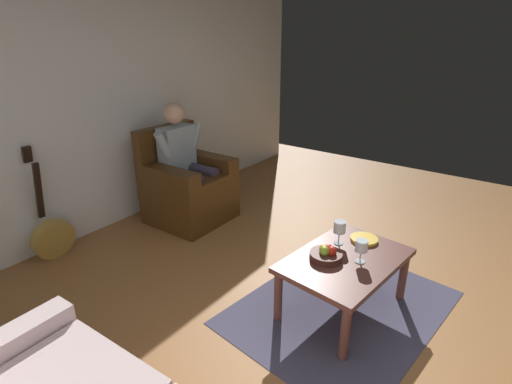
{
  "coord_description": "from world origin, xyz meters",
  "views": [
    {
      "loc": [
        2.54,
        0.63,
        1.91
      ],
      "look_at": [
        -0.14,
        -1.34,
        0.57
      ],
      "focal_mm": 27.56,
      "sensor_mm": 36.0,
      "label": 1
    }
  ],
  "objects_px": {
    "person_seated": "(186,158)",
    "armchair": "(187,188)",
    "wine_glass_far": "(361,247)",
    "decorative_dish": "(364,239)",
    "wine_glass_near": "(340,228)",
    "coffee_table": "(345,265)",
    "guitar": "(52,235)",
    "fruit_bowl": "(326,254)"
  },
  "relations": [
    {
      "from": "guitar",
      "to": "wine_glass_far",
      "type": "distance_m",
      "value": 2.7
    },
    {
      "from": "wine_glass_far",
      "to": "coffee_table",
      "type": "bearing_deg",
      "value": -83.35
    },
    {
      "from": "wine_glass_far",
      "to": "fruit_bowl",
      "type": "height_order",
      "value": "wine_glass_far"
    },
    {
      "from": "person_seated",
      "to": "armchair",
      "type": "bearing_deg",
      "value": -90.0
    },
    {
      "from": "wine_glass_near",
      "to": "decorative_dish",
      "type": "distance_m",
      "value": 0.24
    },
    {
      "from": "wine_glass_far",
      "to": "person_seated",
      "type": "bearing_deg",
      "value": -101.09
    },
    {
      "from": "person_seated",
      "to": "wine_glass_far",
      "type": "height_order",
      "value": "person_seated"
    },
    {
      "from": "wine_glass_near",
      "to": "person_seated",
      "type": "bearing_deg",
      "value": -98.07
    },
    {
      "from": "armchair",
      "to": "fruit_bowl",
      "type": "distance_m",
      "value": 2.0
    },
    {
      "from": "person_seated",
      "to": "guitar",
      "type": "distance_m",
      "value": 1.45
    },
    {
      "from": "armchair",
      "to": "wine_glass_far",
      "type": "xyz_separation_m",
      "value": [
        0.41,
        2.13,
        0.19
      ]
    },
    {
      "from": "decorative_dish",
      "to": "person_seated",
      "type": "bearing_deg",
      "value": -93.12
    },
    {
      "from": "wine_glass_far",
      "to": "decorative_dish",
      "type": "height_order",
      "value": "wine_glass_far"
    },
    {
      "from": "person_seated",
      "to": "coffee_table",
      "type": "height_order",
      "value": "person_seated"
    },
    {
      "from": "wine_glass_far",
      "to": "decorative_dish",
      "type": "bearing_deg",
      "value": -163.09
    },
    {
      "from": "guitar",
      "to": "coffee_table",
      "type": "bearing_deg",
      "value": 109.9
    },
    {
      "from": "coffee_table",
      "to": "decorative_dish",
      "type": "distance_m",
      "value": 0.32
    },
    {
      "from": "guitar",
      "to": "fruit_bowl",
      "type": "distance_m",
      "value": 2.46
    },
    {
      "from": "armchair",
      "to": "person_seated",
      "type": "bearing_deg",
      "value": 90.0
    },
    {
      "from": "coffee_table",
      "to": "wine_glass_near",
      "type": "bearing_deg",
      "value": -140.13
    },
    {
      "from": "coffee_table",
      "to": "wine_glass_far",
      "type": "distance_m",
      "value": 0.2
    },
    {
      "from": "person_seated",
      "to": "wine_glass_near",
      "type": "distance_m",
      "value": 1.91
    },
    {
      "from": "guitar",
      "to": "fruit_bowl",
      "type": "relative_size",
      "value": 4.49
    },
    {
      "from": "armchair",
      "to": "decorative_dish",
      "type": "distance_m",
      "value": 2.04
    },
    {
      "from": "coffee_table",
      "to": "decorative_dish",
      "type": "bearing_deg",
      "value": 178.76
    },
    {
      "from": "person_seated",
      "to": "coffee_table",
      "type": "relative_size",
      "value": 1.26
    },
    {
      "from": "person_seated",
      "to": "guitar",
      "type": "relative_size",
      "value": 1.23
    },
    {
      "from": "decorative_dish",
      "to": "wine_glass_near",
      "type": "bearing_deg",
      "value": -41.63
    },
    {
      "from": "coffee_table",
      "to": "guitar",
      "type": "relative_size",
      "value": 0.97
    },
    {
      "from": "guitar",
      "to": "wine_glass_far",
      "type": "height_order",
      "value": "guitar"
    },
    {
      "from": "armchair",
      "to": "fruit_bowl",
      "type": "xyz_separation_m",
      "value": [
        0.52,
        1.92,
        0.12
      ]
    },
    {
      "from": "decorative_dish",
      "to": "guitar",
      "type": "bearing_deg",
      "value": -63.85
    },
    {
      "from": "decorative_dish",
      "to": "armchair",
      "type": "bearing_deg",
      "value": -93.09
    },
    {
      "from": "person_seated",
      "to": "wine_glass_near",
      "type": "xyz_separation_m",
      "value": [
        0.27,
        1.89,
        -0.13
      ]
    },
    {
      "from": "coffee_table",
      "to": "guitar",
      "type": "distance_m",
      "value": 2.59
    },
    {
      "from": "guitar",
      "to": "person_seated",
      "type": "bearing_deg",
      "value": 162.62
    },
    {
      "from": "coffee_table",
      "to": "fruit_bowl",
      "type": "distance_m",
      "value": 0.18
    },
    {
      "from": "coffee_table",
      "to": "armchair",
      "type": "bearing_deg",
      "value": -101.86
    },
    {
      "from": "person_seated",
      "to": "wine_glass_far",
      "type": "bearing_deg",
      "value": 77.63
    },
    {
      "from": "armchair",
      "to": "person_seated",
      "type": "height_order",
      "value": "person_seated"
    },
    {
      "from": "coffee_table",
      "to": "person_seated",
      "type": "bearing_deg",
      "value": -101.93
    },
    {
      "from": "person_seated",
      "to": "guitar",
      "type": "xyz_separation_m",
      "value": [
        1.31,
        -0.41,
        -0.47
      ]
    }
  ]
}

